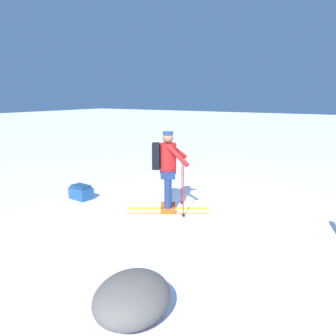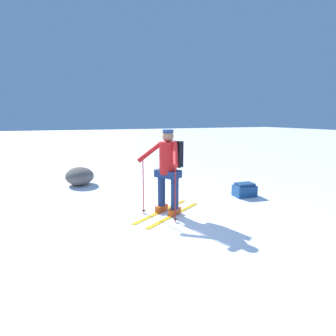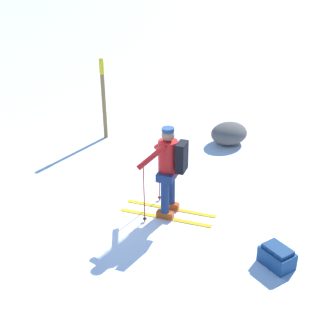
{
  "view_description": "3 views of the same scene",
  "coord_description": "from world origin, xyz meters",
  "px_view_note": "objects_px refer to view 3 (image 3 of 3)",
  "views": [
    {
      "loc": [
        -5.77,
        -2.83,
        2.36
      ],
      "look_at": [
        -0.26,
        0.57,
        0.92
      ],
      "focal_mm": 35.0,
      "sensor_mm": 36.0,
      "label": 1
    },
    {
      "loc": [
        4.34,
        -1.35,
        1.87
      ],
      "look_at": [
        -0.26,
        0.57,
        0.92
      ],
      "focal_mm": 28.0,
      "sensor_mm": 36.0,
      "label": 2
    },
    {
      "loc": [
        4.27,
        6.04,
        4.6
      ],
      "look_at": [
        -0.26,
        0.57,
        0.92
      ],
      "focal_mm": 50.0,
      "sensor_mm": 36.0,
      "label": 3
    }
  ],
  "objects_px": {
    "trail_marker": "(103,93)",
    "rock_boulder": "(229,133)",
    "skier": "(169,167)",
    "dropped_backpack": "(277,257)"
  },
  "relations": [
    {
      "from": "skier",
      "to": "trail_marker",
      "type": "xyz_separation_m",
      "value": [
        -1.01,
        -3.62,
        0.17
      ]
    },
    {
      "from": "skier",
      "to": "rock_boulder",
      "type": "xyz_separation_m",
      "value": [
        -3.06,
        -1.46,
        -0.7
      ]
    },
    {
      "from": "trail_marker",
      "to": "rock_boulder",
      "type": "distance_m",
      "value": 3.11
    },
    {
      "from": "dropped_backpack",
      "to": "trail_marker",
      "type": "xyz_separation_m",
      "value": [
        -0.67,
        -5.77,
        0.96
      ]
    },
    {
      "from": "trail_marker",
      "to": "skier",
      "type": "bearing_deg",
      "value": 74.49
    },
    {
      "from": "skier",
      "to": "dropped_backpack",
      "type": "distance_m",
      "value": 2.31
    },
    {
      "from": "trail_marker",
      "to": "rock_boulder",
      "type": "bearing_deg",
      "value": 133.54
    },
    {
      "from": "dropped_backpack",
      "to": "trail_marker",
      "type": "distance_m",
      "value": 5.89
    },
    {
      "from": "skier",
      "to": "rock_boulder",
      "type": "bearing_deg",
      "value": -154.45
    },
    {
      "from": "dropped_backpack",
      "to": "rock_boulder",
      "type": "xyz_separation_m",
      "value": [
        -2.72,
        -3.61,
        0.1
      ]
    }
  ]
}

